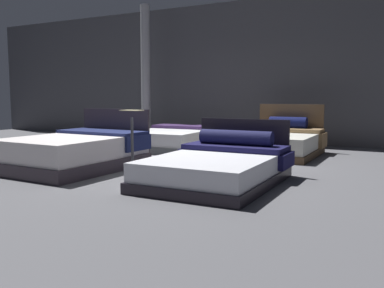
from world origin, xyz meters
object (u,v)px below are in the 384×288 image
bed_2 (173,139)px  price_sign (132,152)px  bed_1 (219,166)px  bed_3 (279,143)px  support_pillar (146,73)px  bed_0 (76,152)px

bed_2 → price_sign: bearing=-71.6°
bed_1 → bed_3: 2.98m
bed_3 → support_pillar: size_ratio=0.55×
bed_0 → bed_1: bearing=3.7°
bed_2 → price_sign: size_ratio=2.11×
bed_0 → bed_1: 2.44m
bed_0 → support_pillar: (-1.60, 4.30, 1.48)m
bed_1 → support_pillar: size_ratio=0.61×
bed_3 → price_sign: 3.44m
bed_1 → support_pillar: (-4.03, 4.22, 1.53)m
price_sign → support_pillar: size_ratio=0.27×
bed_0 → bed_2: 2.92m
bed_0 → support_pillar: bearing=112.1°
bed_3 → price_sign: bearing=-110.2°
bed_3 → support_pillar: bearing=162.3°
bed_2 → support_pillar: size_ratio=0.58×
price_sign → bed_2: bearing=110.8°
bed_1 → price_sign: size_ratio=2.22×
bed_3 → price_sign: bed_3 is taller
bed_0 → bed_1: size_ratio=0.99×
bed_2 → price_sign: price_sign is taller
bed_1 → bed_3: bearing=90.3°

